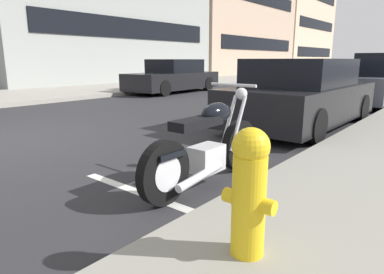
% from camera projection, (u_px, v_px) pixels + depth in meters
% --- Properties ---
extents(ground_plane, '(260.00, 260.00, 0.00)m').
position_uv_depth(ground_plane, '(0.00, 142.00, 5.84)').
color(ground_plane, '#28282B').
extents(sidewalk_far_curb, '(120.00, 5.00, 0.14)m').
position_uv_depth(sidewalk_far_curb, '(173.00, 84.00, 19.13)').
color(sidewalk_far_curb, gray).
rests_on(sidewalk_far_curb, ground).
extents(parking_stall_stripe, '(0.12, 2.20, 0.01)m').
position_uv_depth(parking_stall_stripe, '(153.00, 197.00, 3.48)').
color(parking_stall_stripe, silver).
rests_on(parking_stall_stripe, ground).
extents(parked_motorcycle, '(2.04, 0.62, 1.12)m').
position_uv_depth(parked_motorcycle, '(208.00, 148.00, 3.77)').
color(parked_motorcycle, black).
rests_on(parked_motorcycle, ground).
extents(parked_car_far_down_curb, '(4.33, 1.91, 1.42)m').
position_uv_depth(parked_car_far_down_curb, '(302.00, 95.00, 7.07)').
color(parked_car_far_down_curb, black).
rests_on(parked_car_far_down_curb, ground).
extents(parked_car_at_intersection, '(4.13, 2.10, 1.42)m').
position_uv_depth(parked_car_at_intersection, '(360.00, 83.00, 10.76)').
color(parked_car_at_intersection, '#4C515B').
rests_on(parked_car_at_intersection, ground).
extents(crossing_truck, '(2.05, 5.04, 1.91)m').
position_uv_depth(crossing_truck, '(382.00, 65.00, 26.01)').
color(crossing_truck, '#141947').
rests_on(crossing_truck, ground).
extents(car_opposite_curb, '(4.75, 2.02, 1.42)m').
position_uv_depth(car_opposite_curb, '(174.00, 77.00, 14.69)').
color(car_opposite_curb, black).
rests_on(car_opposite_curb, ground).
extents(fire_hydrant, '(0.24, 0.36, 0.85)m').
position_uv_depth(fire_hydrant, '(249.00, 189.00, 2.14)').
color(fire_hydrant, gold).
rests_on(fire_hydrant, sidewalk_near_curb).
extents(townhouse_corner_block, '(14.88, 8.07, 12.76)m').
position_uv_depth(townhouse_corner_block, '(224.00, 7.00, 32.40)').
color(townhouse_corner_block, tan).
rests_on(townhouse_corner_block, ground).
extents(townhouse_behind_pole, '(13.00, 9.87, 10.55)m').
position_uv_depth(townhouse_behind_pole, '(280.00, 29.00, 43.97)').
color(townhouse_behind_pole, beige).
rests_on(townhouse_behind_pole, ground).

